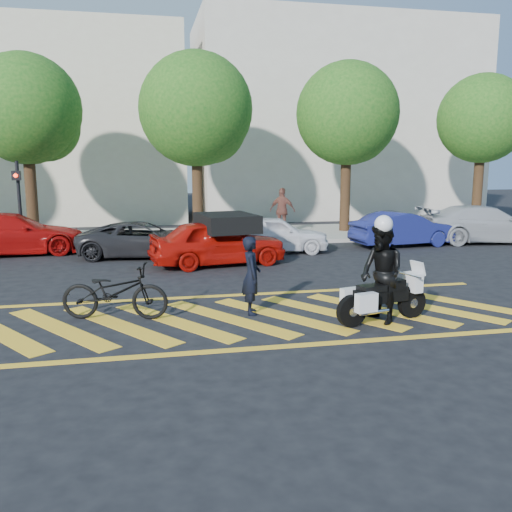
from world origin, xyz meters
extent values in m
plane|color=black|center=(0.00, 0.00, 0.00)|extent=(90.00, 90.00, 0.00)
cube|color=#9E998E|center=(0.00, 12.00, 0.07)|extent=(60.00, 5.00, 0.15)
cube|color=yellow|center=(-3.90, 0.00, 0.00)|extent=(2.43, 3.21, 0.01)
cube|color=yellow|center=(-2.80, 0.00, 0.00)|extent=(2.43, 3.21, 0.01)
cube|color=yellow|center=(-1.70, 0.00, 0.00)|extent=(2.43, 3.21, 0.01)
cube|color=yellow|center=(-0.60, 0.00, 0.00)|extent=(2.43, 3.21, 0.01)
cube|color=yellow|center=(0.50, 0.00, 0.00)|extent=(2.43, 3.21, 0.01)
cube|color=yellow|center=(1.60, 0.00, 0.00)|extent=(2.43, 3.21, 0.01)
cube|color=yellow|center=(2.70, 0.00, 0.00)|extent=(2.43, 3.21, 0.01)
cube|color=yellow|center=(3.80, 0.00, 0.00)|extent=(2.43, 3.21, 0.01)
cube|color=yellow|center=(4.90, 0.00, 0.00)|extent=(2.43, 3.21, 0.01)
cube|color=yellow|center=(0.00, -1.90, 0.00)|extent=(12.00, 0.20, 0.01)
cube|color=yellow|center=(0.00, 1.90, 0.00)|extent=(12.00, 0.20, 0.01)
cube|color=beige|center=(-8.00, 21.00, 5.00)|extent=(16.00, 8.00, 10.00)
cube|color=beige|center=(9.00, 21.00, 5.50)|extent=(16.00, 8.00, 11.00)
cylinder|color=black|center=(-6.50, 12.00, 2.00)|extent=(0.44, 0.44, 4.00)
sphere|color=#165516|center=(-6.50, 12.00, 5.16)|extent=(4.20, 4.20, 4.20)
sphere|color=#165516|center=(-5.90, 12.30, 4.53)|extent=(2.73, 2.73, 2.73)
cylinder|color=black|center=(0.00, 12.00, 2.00)|extent=(0.44, 0.44, 4.00)
sphere|color=#165516|center=(0.00, 12.00, 5.26)|extent=(4.60, 4.60, 4.60)
sphere|color=#165516|center=(0.60, 12.30, 4.58)|extent=(2.99, 2.99, 2.99)
cylinder|color=black|center=(6.50, 12.00, 2.00)|extent=(0.44, 0.44, 4.00)
sphere|color=#165516|center=(6.50, 12.00, 5.21)|extent=(4.40, 4.40, 4.40)
sphere|color=#165516|center=(7.10, 12.30, 4.55)|extent=(2.86, 2.86, 2.86)
cylinder|color=black|center=(13.00, 12.00, 2.00)|extent=(0.44, 0.44, 4.00)
sphere|color=#165516|center=(13.00, 12.00, 5.10)|extent=(4.00, 4.00, 4.00)
sphere|color=#165516|center=(13.60, 12.30, 4.50)|extent=(2.60, 2.60, 2.60)
cylinder|color=black|center=(-6.50, 9.80, 1.60)|extent=(0.12, 0.12, 3.20)
cube|color=black|center=(-6.50, 9.60, 2.70)|extent=(0.28, 0.18, 0.32)
sphere|color=#FF260C|center=(-6.50, 9.50, 2.70)|extent=(0.14, 0.14, 0.14)
imported|color=black|center=(-0.07, 0.27, 0.82)|extent=(0.44, 0.63, 1.65)
imported|color=black|center=(-2.87, 0.45, 0.57)|extent=(2.28, 1.23, 1.14)
cylinder|color=black|center=(1.65, -1.05, 0.32)|extent=(0.65, 0.28, 0.63)
cylinder|color=silver|center=(1.65, -1.05, 0.32)|extent=(0.22, 0.19, 0.19)
cylinder|color=black|center=(3.10, -0.70, 0.32)|extent=(0.65, 0.28, 0.63)
cylinder|color=silver|center=(3.10, -0.70, 0.32)|extent=(0.22, 0.19, 0.19)
cube|color=black|center=(2.33, -0.89, 0.55)|extent=(1.22, 0.52, 0.29)
cube|color=black|center=(2.61, -0.82, 0.75)|extent=(0.49, 0.38, 0.21)
cube|color=black|center=(2.10, -0.95, 0.73)|extent=(0.59, 0.44, 0.11)
cube|color=silver|center=(3.10, -0.70, 0.75)|extent=(0.30, 0.44, 0.38)
cube|color=silver|center=(1.74, -0.78, 0.53)|extent=(0.46, 0.27, 0.36)
cube|color=silver|center=(1.86, -1.26, 0.53)|extent=(0.46, 0.27, 0.36)
imported|color=black|center=(2.33, -0.88, 0.99)|extent=(0.96, 1.11, 1.99)
imported|color=#B71008|center=(-0.01, 5.84, 0.71)|extent=(4.42, 2.37, 1.43)
imported|color=#AA0C0A|center=(-6.72, 9.20, 0.72)|extent=(5.16, 2.56, 1.44)
imported|color=black|center=(-2.29, 7.80, 0.59)|extent=(4.49, 2.53, 1.19)
imported|color=white|center=(2.26, 7.80, 0.65)|extent=(3.99, 2.02, 1.30)
imported|color=navy|center=(7.36, 8.16, 0.65)|extent=(4.10, 1.85, 1.30)
imported|color=#A7AAAF|center=(10.94, 8.36, 0.73)|extent=(5.29, 2.72, 1.47)
imported|color=brown|center=(3.60, 11.80, 1.11)|extent=(1.20, 1.01, 1.92)
camera|label=1|loc=(-2.25, -10.62, 3.18)|focal=38.00mm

